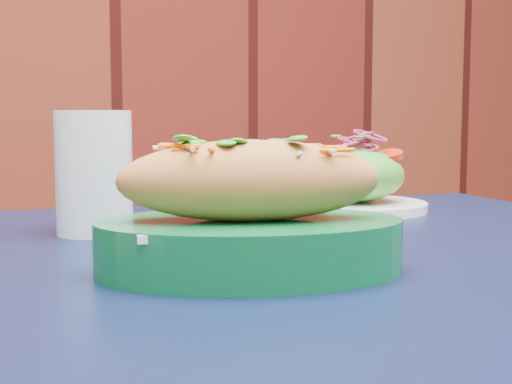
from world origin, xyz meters
name	(u,v)px	position (x,y,z in m)	size (l,w,h in m)	color
cafe_table	(346,337)	(-0.12, 1.70, 0.66)	(0.90, 0.90, 0.75)	black
banh_mi_basket	(250,218)	(-0.25, 1.64, 0.79)	(0.29, 0.23, 0.12)	#08582A
salad_plate	(355,181)	(0.05, 1.93, 0.79)	(0.20, 0.20, 0.11)	white
water_glass	(94,173)	(-0.32, 1.89, 0.82)	(0.08, 0.08, 0.13)	silver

